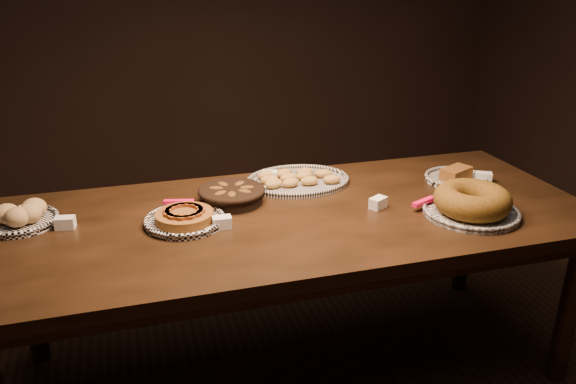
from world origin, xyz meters
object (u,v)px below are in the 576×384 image
object	(u,v)px
buffet_table	(293,230)
bundt_cake_plate	(472,203)
apple_tart_plate	(185,218)
madeleine_platter	(297,180)

from	to	relation	value
buffet_table	bundt_cake_plate	xyz separation A→B (m)	(0.66, -0.21, 0.12)
buffet_table	apple_tart_plate	world-z (taller)	apple_tart_plate
bundt_cake_plate	madeleine_platter	bearing A→B (deg)	157.51
apple_tart_plate	buffet_table	bearing A→B (deg)	-16.55
buffet_table	madeleine_platter	distance (m)	0.34
apple_tart_plate	madeleine_platter	bearing A→B (deg)	14.19
apple_tart_plate	madeleine_platter	world-z (taller)	apple_tart_plate
bundt_cake_plate	apple_tart_plate	bearing A→B (deg)	-171.43
apple_tart_plate	bundt_cake_plate	size ratio (longest dim) A/B	0.87
madeleine_platter	bundt_cake_plate	world-z (taller)	bundt_cake_plate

